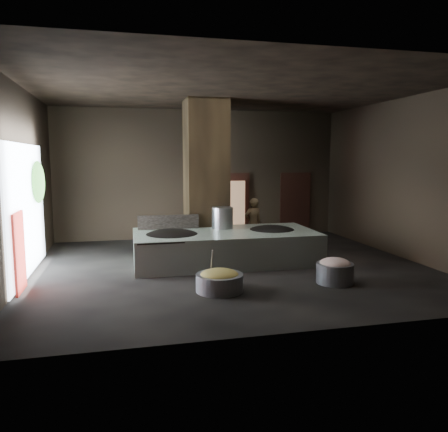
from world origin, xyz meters
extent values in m
cube|color=black|center=(0.00, 0.00, -0.05)|extent=(10.00, 9.00, 0.10)
cube|color=black|center=(0.00, 0.00, 4.55)|extent=(10.00, 9.00, 0.10)
cube|color=black|center=(0.00, 4.55, 2.25)|extent=(10.00, 0.10, 4.50)
cube|color=black|center=(0.00, -4.55, 2.25)|extent=(10.00, 0.10, 4.50)
cube|color=black|center=(-5.05, 0.00, 2.25)|extent=(0.10, 9.00, 4.50)
cube|color=black|center=(5.05, 0.00, 2.25)|extent=(0.10, 9.00, 4.50)
cube|color=black|center=(-0.30, 1.90, 2.25)|extent=(1.20, 1.20, 4.50)
cube|color=#B4C4B0|center=(-0.05, 0.49, 0.42)|extent=(4.92, 2.41, 0.85)
cube|color=black|center=(-0.05, 0.49, 0.82)|extent=(4.77, 2.29, 0.03)
ellipsoid|color=black|center=(-1.50, 0.44, 0.75)|extent=(1.54, 1.54, 0.42)
cylinder|color=black|center=(-1.50, 0.44, 0.82)|extent=(1.57, 1.57, 0.05)
ellipsoid|color=black|center=(1.30, 0.54, 0.75)|extent=(1.43, 1.43, 0.40)
cylinder|color=black|center=(1.30, 0.54, 0.82)|extent=(1.46, 1.46, 0.05)
cylinder|color=#9FA2A7|center=(0.00, 1.04, 1.13)|extent=(0.59, 0.59, 0.64)
cube|color=black|center=(-1.50, 1.24, 1.03)|extent=(1.70, 0.09, 0.42)
imported|color=brown|center=(1.28, 2.25, 0.79)|extent=(0.62, 0.45, 1.58)
cylinder|color=slate|center=(-0.78, -2.03, 0.19)|extent=(1.31, 1.31, 0.37)
ellipsoid|color=#879E4C|center=(-0.78, -2.03, 0.35)|extent=(0.83, 0.83, 0.25)
cylinder|color=#9FA2A7|center=(-0.93, -1.88, 0.55)|extent=(0.05, 0.40, 0.72)
cylinder|color=slate|center=(1.90, -2.03, 0.23)|extent=(1.02, 1.02, 0.46)
ellipsoid|color=tan|center=(1.90, -2.03, 0.45)|extent=(0.69, 0.69, 0.26)
cube|color=black|center=(1.20, 4.45, 1.10)|extent=(1.18, 0.08, 2.38)
cube|color=#8C6647|center=(1.17, 4.26, 1.05)|extent=(0.82, 0.04, 1.93)
cube|color=black|center=(3.60, 4.45, 1.10)|extent=(1.18, 0.08, 2.38)
cube|color=#8C6647|center=(3.49, 4.57, 1.05)|extent=(0.83, 0.04, 1.96)
cube|color=white|center=(-4.95, 0.20, 1.60)|extent=(0.04, 4.20, 3.10)
cube|color=maroon|center=(-4.88, -1.10, 0.85)|extent=(0.05, 0.90, 1.70)
ellipsoid|color=#194714|center=(-4.85, 1.30, 2.20)|extent=(0.28, 1.10, 1.10)
camera|label=1|loc=(-2.75, -10.83, 2.80)|focal=35.00mm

